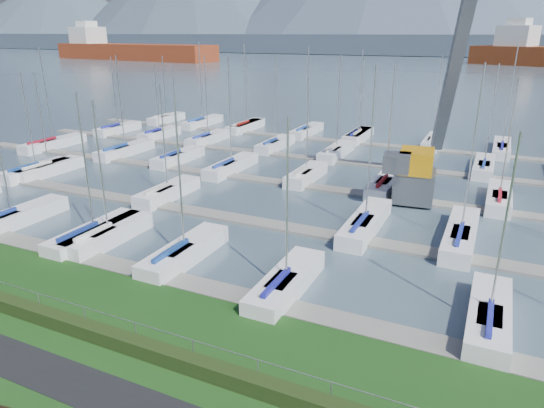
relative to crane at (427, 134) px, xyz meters
The scene contains 9 objects.
path 31.20m from the crane, 103.21° to the right, with size 160.00×2.00×0.04m, color black.
water 233.25m from the crane, 91.73° to the left, with size 800.00×540.00×0.20m, color #475A69.
hedge 28.65m from the crane, 104.42° to the right, with size 80.00×0.70×0.70m, color #213212.
fence 28.13m from the crane, 104.62° to the right, with size 0.04×0.04×80.00m, color #92959A.
foothill 303.16m from the crane, 91.33° to the left, with size 900.00×80.00×12.00m, color #3C4858.
docks 9.00m from the crane, behind, with size 90.00×41.60×0.25m.
crane is the anchor object (origin of this frame).
cargo_ship_west 241.35m from the crane, 136.46° to the left, with size 98.16×28.31×21.50m.
sailboat_fleet 9.64m from the crane, 164.78° to the left, with size 75.64×49.74×13.74m.
Camera 1 is at (12.14, -13.93, 13.16)m, focal length 32.00 mm.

